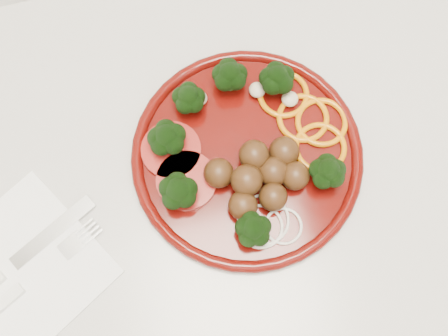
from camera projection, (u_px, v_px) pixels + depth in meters
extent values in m
cube|color=beige|center=(330.00, 220.00, 1.11)|extent=(2.40, 0.60, 0.87)
cube|color=beige|center=(397.00, 148.00, 0.67)|extent=(2.40, 0.60, 0.03)
cylinder|color=#470805|center=(247.00, 157.00, 0.65)|extent=(0.27, 0.27, 0.01)
torus|color=#470805|center=(247.00, 156.00, 0.64)|extent=(0.27, 0.27, 0.01)
sphere|color=#4B2C12|center=(273.00, 197.00, 0.61)|extent=(0.03, 0.03, 0.03)
sphere|color=#4B2C12|center=(273.00, 172.00, 0.62)|extent=(0.03, 0.03, 0.03)
sphere|color=#4B2C12|center=(219.00, 173.00, 0.62)|extent=(0.03, 0.03, 0.03)
sphere|color=#4B2C12|center=(254.00, 157.00, 0.62)|extent=(0.03, 0.03, 0.03)
sphere|color=#4B2C12|center=(246.00, 182.00, 0.62)|extent=(0.03, 0.03, 0.03)
sphere|color=#4B2C12|center=(243.00, 205.00, 0.61)|extent=(0.03, 0.03, 0.03)
sphere|color=#4B2C12|center=(284.00, 152.00, 0.63)|extent=(0.03, 0.03, 0.03)
sphere|color=#4B2C12|center=(295.00, 176.00, 0.62)|extent=(0.03, 0.03, 0.03)
sphere|color=#4B2C12|center=(255.00, 159.00, 0.62)|extent=(0.03, 0.03, 0.03)
torus|color=#CD7207|center=(303.00, 118.00, 0.65)|extent=(0.06, 0.06, 0.01)
torus|color=#CD7207|center=(320.00, 147.00, 0.64)|extent=(0.06, 0.06, 0.01)
torus|color=#CD7207|center=(283.00, 94.00, 0.66)|extent=(0.06, 0.06, 0.01)
torus|color=#CD7207|center=(321.00, 122.00, 0.65)|extent=(0.06, 0.06, 0.01)
cylinder|color=#720A07|center=(171.00, 150.00, 0.64)|extent=(0.07, 0.07, 0.01)
cylinder|color=#720A07|center=(187.00, 181.00, 0.63)|extent=(0.07, 0.07, 0.01)
torus|color=beige|center=(261.00, 227.00, 0.62)|extent=(0.05, 0.05, 0.00)
torus|color=beige|center=(283.00, 226.00, 0.62)|extent=(0.04, 0.04, 0.00)
torus|color=beige|center=(263.00, 220.00, 0.62)|extent=(0.06, 0.06, 0.00)
ellipsoid|color=#C6B793|center=(257.00, 90.00, 0.66)|extent=(0.02, 0.02, 0.01)
ellipsoid|color=#C6B793|center=(199.00, 98.00, 0.66)|extent=(0.02, 0.02, 0.01)
ellipsoid|color=#C6B793|center=(290.00, 99.00, 0.66)|extent=(0.02, 0.02, 0.01)
cube|color=white|center=(22.00, 270.00, 0.62)|extent=(0.22, 0.22, 0.00)
cube|color=silver|center=(53.00, 232.00, 0.62)|extent=(0.10, 0.07, 0.00)
cube|color=silver|center=(71.00, 247.00, 0.62)|extent=(0.03, 0.03, 0.00)
cube|color=silver|center=(92.00, 238.00, 0.62)|extent=(0.03, 0.02, 0.00)
cube|color=silver|center=(89.00, 234.00, 0.62)|extent=(0.03, 0.02, 0.00)
cube|color=silver|center=(86.00, 231.00, 0.63)|extent=(0.03, 0.02, 0.00)
cube|color=silver|center=(83.00, 227.00, 0.63)|extent=(0.03, 0.02, 0.00)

